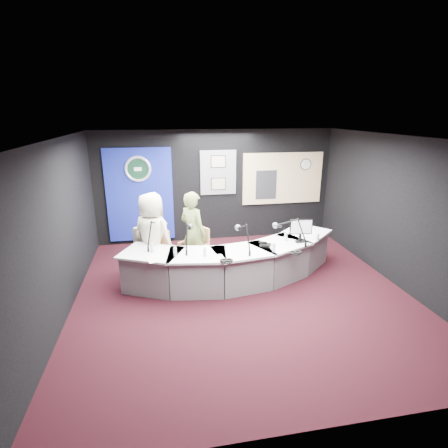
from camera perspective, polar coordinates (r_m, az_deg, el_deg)
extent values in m
plane|color=black|center=(6.61, 3.01, -11.14)|extent=(6.00, 6.00, 0.00)
cube|color=silver|center=(5.80, 3.47, 13.85)|extent=(6.00, 6.00, 0.02)
cube|color=black|center=(8.91, -1.29, 6.19)|extent=(6.00, 0.02, 2.80)
cube|color=black|center=(3.46, 15.22, -14.21)|extent=(6.00, 0.02, 2.80)
cube|color=black|center=(6.12, -25.26, -1.03)|extent=(0.02, 6.00, 2.80)
cube|color=black|center=(7.34, 26.64, 1.72)|extent=(0.02, 6.00, 2.80)
cube|color=navy|center=(8.82, -13.57, 4.57)|extent=(1.60, 0.05, 2.30)
torus|color=silver|center=(8.66, -13.89, 8.70)|extent=(0.63, 0.07, 0.63)
cylinder|color=black|center=(8.67, -13.89, 8.71)|extent=(0.48, 0.01, 0.48)
cube|color=slate|center=(8.82, -0.95, 8.39)|extent=(0.90, 0.04, 1.10)
cube|color=gray|center=(8.75, -0.93, 10.16)|extent=(0.34, 0.02, 0.27)
cube|color=gray|center=(8.85, -0.91, 6.57)|extent=(0.34, 0.02, 0.27)
cube|color=#D0B282|center=(9.29, 9.55, 7.37)|extent=(2.12, 0.06, 1.32)
cube|color=#F3E79A|center=(9.28, 9.57, 7.36)|extent=(2.00, 0.02, 1.20)
cube|color=black|center=(9.14, 6.89, 6.37)|extent=(0.55, 0.02, 0.75)
cylinder|color=white|center=(9.42, 13.20, 9.46)|extent=(0.28, 0.01, 0.28)
cube|color=slate|center=(7.26, -12.75, -3.44)|extent=(0.47, 0.37, 0.70)
imported|color=beige|center=(6.97, -11.60, -2.01)|extent=(1.02, 0.92, 1.75)
imported|color=olive|center=(7.09, -5.07, -1.51)|extent=(0.72, 0.74, 1.72)
cube|color=black|center=(6.96, 12.43, -0.41)|extent=(0.43, 0.09, 0.29)
cube|color=black|center=(6.72, 6.77, -3.43)|extent=(0.25, 0.23, 0.05)
torus|color=black|center=(6.49, 11.62, -4.56)|extent=(0.20, 0.20, 0.03)
torus|color=black|center=(6.03, 0.38, -5.96)|extent=(0.23, 0.23, 0.04)
cube|color=white|center=(6.25, -11.40, -5.60)|extent=(0.32, 0.38, 0.00)
cube|color=white|center=(6.15, -1.02, -5.62)|extent=(0.26, 0.35, 0.00)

